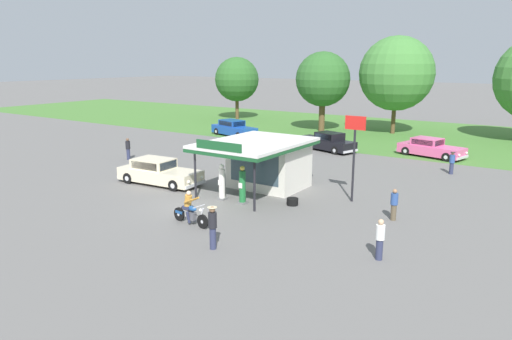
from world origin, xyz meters
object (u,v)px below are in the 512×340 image
object	(u,v)px
gas_pump_nearside	(222,183)
parked_car_back_row_left	(430,148)
bystander_strolling_foreground	(213,226)
bystander_standing_back_lot	(394,204)
motorcycle_with_rider	(190,211)
featured_classic_sedan	(159,172)
bystander_chatting_near_pumps	(452,162)
parked_car_back_row_right	(326,142)
bystander_admiring_sedan	(380,239)
bystander_leaning_by_kiosk	(128,148)
roadside_pole_sign	(354,144)
spare_tire_stack	(292,202)
gas_pump_offside	(242,186)
parked_car_back_row_far_left	(234,129)

from	to	relation	value
gas_pump_nearside	parked_car_back_row_left	distance (m)	19.20
bystander_strolling_foreground	bystander_standing_back_lot	bearing A→B (deg)	57.24
motorcycle_with_rider	featured_classic_sedan	distance (m)	7.82
gas_pump_nearside	bystander_chatting_near_pumps	size ratio (longest dim) A/B	1.30
parked_car_back_row_right	bystander_admiring_sedan	bearing A→B (deg)	-58.96
parked_car_back_row_right	bystander_leaning_by_kiosk	xyz separation A→B (m)	(-10.60, -11.79, 0.18)
bystander_chatting_near_pumps	bystander_admiring_sedan	bearing A→B (deg)	-86.89
roadside_pole_sign	spare_tire_stack	size ratio (longest dim) A/B	7.54
bystander_admiring_sedan	bystander_chatting_near_pumps	world-z (taller)	bystander_admiring_sedan
bystander_strolling_foreground	parked_car_back_row_right	bearing A→B (deg)	104.50
gas_pump_offside	spare_tire_stack	size ratio (longest dim) A/B	3.36
parked_car_back_row_far_left	spare_tire_stack	bearing A→B (deg)	-45.70
featured_classic_sedan	parked_car_back_row_left	xyz separation A→B (m)	(11.41, 17.69, -0.04)
parked_car_back_row_left	bystander_strolling_foreground	bearing A→B (deg)	-95.43
parked_car_back_row_right	bystander_leaning_by_kiosk	distance (m)	15.86
gas_pump_nearside	parked_car_back_row_right	size ratio (longest dim) A/B	0.34
gas_pump_nearside	bystander_standing_back_lot	size ratio (longest dim) A/B	1.28
featured_classic_sedan	roadside_pole_sign	world-z (taller)	roadside_pole_sign
motorcycle_with_rider	parked_car_back_row_far_left	size ratio (longest dim) A/B	0.40
parked_car_back_row_left	parked_car_back_row_right	distance (m)	8.14
bystander_strolling_foreground	bystander_standing_back_lot	distance (m)	8.83
parked_car_back_row_left	roadside_pole_sign	distance (m)	14.80
parked_car_back_row_right	bystander_chatting_near_pumps	world-z (taller)	parked_car_back_row_right
gas_pump_nearside	bystander_standing_back_lot	world-z (taller)	gas_pump_nearside
bystander_strolling_foreground	bystander_leaning_by_kiosk	bearing A→B (deg)	148.76
parked_car_back_row_left	bystander_standing_back_lot	size ratio (longest dim) A/B	3.54
bystander_leaning_by_kiosk	roadside_pole_sign	world-z (taller)	roadside_pole_sign
bystander_admiring_sedan	roadside_pole_sign	world-z (taller)	roadside_pole_sign
spare_tire_stack	bystander_strolling_foreground	bearing A→B (deg)	-87.53
gas_pump_offside	parked_car_back_row_left	bearing A→B (deg)	75.09
gas_pump_nearside	gas_pump_offside	xyz separation A→B (m)	(1.35, 0.00, 0.04)
bystander_strolling_foreground	bystander_admiring_sedan	bearing A→B (deg)	24.95
roadside_pole_sign	featured_classic_sedan	bearing A→B (deg)	-164.45
motorcycle_with_rider	bystander_strolling_foreground	bearing A→B (deg)	-31.69
gas_pump_nearside	spare_tire_stack	xyz separation A→B (m)	(3.63, 1.24, -0.70)
gas_pump_nearside	spare_tire_stack	world-z (taller)	gas_pump_nearside
motorcycle_with_rider	parked_car_back_row_far_left	distance (m)	25.81
bystander_admiring_sedan	spare_tire_stack	distance (m)	7.38
parked_car_back_row_right	bystander_standing_back_lot	size ratio (longest dim) A/B	3.82
gas_pump_offside	parked_car_back_row_right	distance (m)	16.32
parked_car_back_row_far_left	bystander_leaning_by_kiosk	size ratio (longest dim) A/B	3.44
bystander_standing_back_lot	bystander_admiring_sedan	world-z (taller)	bystander_admiring_sedan
gas_pump_nearside	gas_pump_offside	distance (m)	1.35
roadside_pole_sign	spare_tire_stack	distance (m)	4.38
gas_pump_offside	roadside_pole_sign	bearing A→B (deg)	38.16
gas_pump_nearside	parked_car_back_row_left	bearing A→B (deg)	71.21
bystander_strolling_foreground	spare_tire_stack	bearing A→B (deg)	92.47
bystander_admiring_sedan	bystander_chatting_near_pumps	distance (m)	15.92
gas_pump_offside	bystander_standing_back_lot	xyz separation A→B (m)	(7.36, 1.84, -0.14)
featured_classic_sedan	parked_car_back_row_right	distance (m)	15.95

